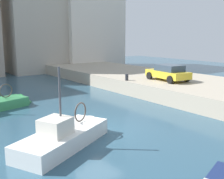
{
  "coord_description": "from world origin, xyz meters",
  "views": [
    {
      "loc": [
        -7.66,
        -11.87,
        4.99
      ],
      "look_at": [
        3.91,
        3.53,
        1.2
      ],
      "focal_mm": 43.98,
      "sensor_mm": 36.0,
      "label": 1
    }
  ],
  "objects": [
    {
      "name": "water_surface",
      "position": [
        0.0,
        0.0,
        0.0
      ],
      "size": [
        80.0,
        80.0,
        0.0
      ],
      "primitive_type": "plane",
      "color": "#2D5166",
      "rests_on": "ground"
    },
    {
      "name": "quay_wall",
      "position": [
        11.5,
        0.0,
        0.6
      ],
      "size": [
        9.0,
        56.0,
        1.2
      ],
      "primitive_type": "cube",
      "color": "#ADA08C",
      "rests_on": "ground"
    },
    {
      "name": "fishing_boat_white",
      "position": [
        -2.01,
        -0.94,
        0.1
      ],
      "size": [
        6.03,
        4.15,
        4.51
      ],
      "color": "white",
      "rests_on": "ground"
    },
    {
      "name": "parked_car_yellow",
      "position": [
        10.16,
        3.85,
        1.91
      ],
      "size": [
        2.39,
        4.06,
        1.37
      ],
      "color": "gold",
      "rests_on": "quay_wall"
    },
    {
      "name": "mooring_bollard_north",
      "position": [
        7.35,
        6.0,
        1.48
      ],
      "size": [
        0.28,
        0.28,
        0.55
      ],
      "primitive_type": "cylinder",
      "color": "#2D2D33",
      "rests_on": "quay_wall"
    },
    {
      "name": "waterfront_building_west",
      "position": [
        7.35,
        26.64,
        7.29
      ],
      "size": [
        8.54,
        9.17,
        14.53
      ],
      "color": "#B2A899",
      "rests_on": "ground"
    },
    {
      "name": "waterfront_building_west_mid",
      "position": [
        15.22,
        25.84,
        7.85
      ],
      "size": [
        9.72,
        9.28,
        15.66
      ],
      "color": "silver",
      "rests_on": "ground"
    }
  ]
}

